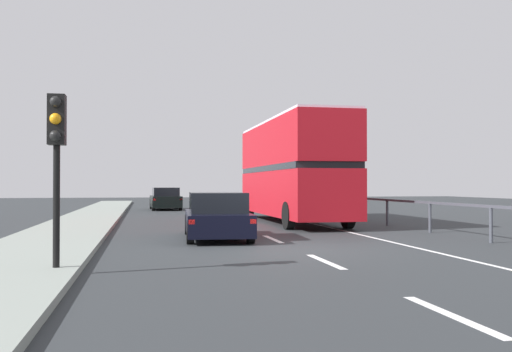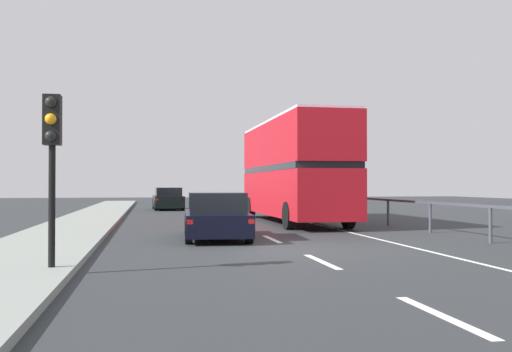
{
  "view_description": "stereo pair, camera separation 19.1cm",
  "coord_description": "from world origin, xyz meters",
  "views": [
    {
      "loc": [
        -3.71,
        -14.32,
        1.61
      ],
      "look_at": [
        0.08,
        5.57,
        1.91
      ],
      "focal_mm": 40.84,
      "sensor_mm": 36.0,
      "label": 1
    },
    {
      "loc": [
        -3.53,
        -14.35,
        1.61
      ],
      "look_at": [
        0.08,
        5.57,
        1.91
      ],
      "focal_mm": 40.84,
      "sensor_mm": 36.0,
      "label": 2
    }
  ],
  "objects": [
    {
      "name": "ground_plane",
      "position": [
        0.0,
        0.0,
        -0.05
      ],
      "size": [
        75.29,
        120.0,
        0.1
      ],
      "primitive_type": "cube",
      "color": "#2A2E31"
    },
    {
      "name": "near_sidewalk_kerb",
      "position": [
        -6.22,
        0.0,
        0.07
      ],
      "size": [
        2.72,
        80.0,
        0.14
      ],
      "primitive_type": "cube",
      "color": "gray",
      "rests_on": "ground"
    },
    {
      "name": "lane_paint_markings",
      "position": [
        1.91,
        8.46,
        0.0
      ],
      "size": [
        3.23,
        46.0,
        0.01
      ],
      "color": "silver",
      "rests_on": "ground"
    },
    {
      "name": "bridge_side_railing",
      "position": [
        5.68,
        9.0,
        0.85
      ],
      "size": [
        0.1,
        42.0,
        1.05
      ],
      "color": "#43464F",
      "rests_on": "ground"
    },
    {
      "name": "double_decker_bus_red",
      "position": [
        2.45,
        9.71,
        2.31
      ],
      "size": [
        2.59,
        10.68,
        4.31
      ],
      "rotation": [
        0.0,
        0.0,
        0.01
      ],
      "color": "#B2121C",
      "rests_on": "ground"
    },
    {
      "name": "hatchback_car_near",
      "position": [
        -1.6,
        2.94,
        0.66
      ],
      "size": [
        2.04,
        4.59,
        1.38
      ],
      "rotation": [
        0.0,
        0.0,
        -0.05
      ],
      "color": "black",
      "rests_on": "ground"
    },
    {
      "name": "traffic_signal_pole",
      "position": [
        -5.26,
        -3.51,
        2.45
      ],
      "size": [
        0.3,
        0.42,
        3.08
      ],
      "color": "black",
      "rests_on": "near_sidewalk_kerb"
    },
    {
      "name": "sedan_car_ahead",
      "position": [
        -2.43,
        23.46,
        0.69
      ],
      "size": [
        1.97,
        4.43,
        1.42
      ],
      "rotation": [
        0.0,
        0.0,
        0.03
      ],
      "color": "black",
      "rests_on": "ground"
    }
  ]
}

